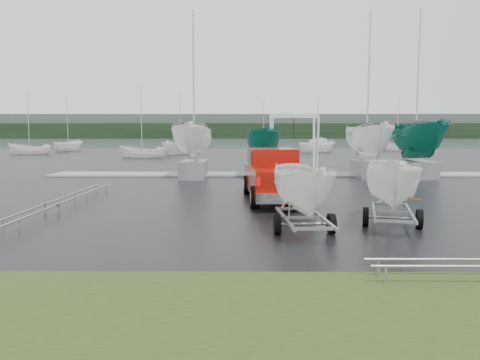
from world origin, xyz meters
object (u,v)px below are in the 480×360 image
(pickup_truck, at_px, (274,173))
(boat_hoist, at_px, (294,136))
(trailer_parked, at_px, (394,143))
(trailer_hitched, at_px, (304,147))

(pickup_truck, height_order, boat_hoist, boat_hoist)
(pickup_truck, height_order, trailer_parked, trailer_parked)
(trailer_parked, xyz_separation_m, boat_hoist, (-1.32, 17.11, 0.04))
(pickup_truck, relative_size, trailer_hitched, 1.45)
(trailer_hitched, distance_m, boat_hoist, 18.17)
(boat_hoist, bearing_deg, pickup_truck, -100.25)
(trailer_hitched, bearing_deg, pickup_truck, 90.00)
(trailer_hitched, height_order, trailer_parked, trailer_parked)
(trailer_hitched, height_order, boat_hoist, trailer_hitched)
(pickup_truck, height_order, trailer_hitched, trailer_hitched)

